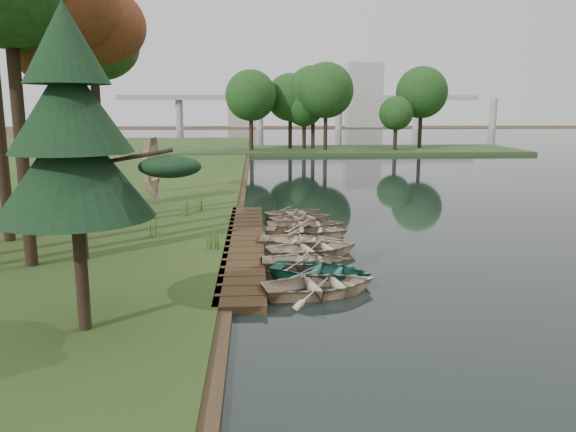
{
  "coord_description": "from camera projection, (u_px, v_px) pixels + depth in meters",
  "views": [
    {
      "loc": [
        -1.09,
        -23.16,
        5.88
      ],
      "look_at": [
        0.24,
        -0.07,
        1.35
      ],
      "focal_mm": 35.0,
      "sensor_mm": 36.0,
      "label": 1
    }
  ],
  "objects": [
    {
      "name": "building_a",
      "position": [
        363.0,
        95.0,
        161.0
      ],
      "size": [
        10.0,
        8.0,
        18.0
      ],
      "primitive_type": "cube",
      "color": "#A5A5A0",
      "rests_on": "ground"
    },
    {
      "name": "rowboat_7",
      "position": [
        302.0,
        217.0,
        28.36
      ],
      "size": [
        3.82,
        3.21,
        0.68
      ],
      "primitive_type": "imported",
      "rotation": [
        0.0,
        0.0,
        1.87
      ],
      "color": "#CAB192",
      "rests_on": "water"
    },
    {
      "name": "rowboat_2",
      "position": [
        306.0,
        259.0,
        20.51
      ],
      "size": [
        3.32,
        2.38,
        0.69
      ],
      "primitive_type": "imported",
      "rotation": [
        0.0,
        0.0,
        1.57
      ],
      "color": "#CAB192",
      "rests_on": "water"
    },
    {
      "name": "bridge",
      "position": [
        309.0,
        101.0,
        140.78
      ],
      "size": [
        95.9,
        4.0,
        8.6
      ],
      "color": "#A5A5A0",
      "rests_on": "ground"
    },
    {
      "name": "reeds_2",
      "position": [
        184.0,
        206.0,
        29.04
      ],
      "size": [
        0.6,
        0.6,
        0.98
      ],
      "primitive_type": "cone",
      "color": "#3F661E",
      "rests_on": "bank"
    },
    {
      "name": "rowboat_4",
      "position": [
        300.0,
        239.0,
        23.49
      ],
      "size": [
        3.9,
        3.04,
        0.74
      ],
      "primitive_type": "imported",
      "rotation": [
        0.0,
        0.0,
        1.42
      ],
      "color": "#CAB192",
      "rests_on": "water"
    },
    {
      "name": "stored_rowboat",
      "position": [
        155.0,
        195.0,
        33.47
      ],
      "size": [
        4.14,
        3.22,
        0.78
      ],
      "primitive_type": "imported",
      "rotation": [
        3.14,
        0.0,
        1.43
      ],
      "color": "#CAB192",
      "rests_on": "bank"
    },
    {
      "name": "tree_6",
      "position": [
        75.0,
        42.0,
        32.37
      ],
      "size": [
        4.13,
        4.13,
        11.1
      ],
      "color": "black",
      "rests_on": "bank"
    },
    {
      "name": "rowboat_0",
      "position": [
        321.0,
        283.0,
        17.64
      ],
      "size": [
        4.19,
        3.4,
        0.76
      ],
      "primitive_type": "imported",
      "rotation": [
        0.0,
        0.0,
        1.8
      ],
      "color": "#CAB192",
      "rests_on": "water"
    },
    {
      "name": "reeds_3",
      "position": [
        200.0,
        203.0,
        30.56
      ],
      "size": [
        0.6,
        0.6,
        0.86
      ],
      "primitive_type": "cone",
      "color": "#3F661E",
      "rests_on": "bank"
    },
    {
      "name": "tree_2",
      "position": [
        67.0,
        32.0,
        19.32
      ],
      "size": [
        3.74,
        3.74,
        9.8
      ],
      "color": "black",
      "rests_on": "bank"
    },
    {
      "name": "boardwalk",
      "position": [
        245.0,
        244.0,
        23.76
      ],
      "size": [
        1.6,
        16.0,
        0.3
      ],
      "primitive_type": "cube",
      "color": "#3B2916",
      "rests_on": "ground"
    },
    {
      "name": "ground",
      "position": [
        282.0,
        247.0,
        23.88
      ],
      "size": [
        300.0,
        300.0,
        0.0
      ],
      "primitive_type": "plane",
      "color": "#3D2F1D"
    },
    {
      "name": "peninsula",
      "position": [
        325.0,
        150.0,
        73.27
      ],
      "size": [
        50.0,
        14.0,
        0.45
      ],
      "primitive_type": "cube",
      "color": "#2B431E",
      "rests_on": "ground"
    },
    {
      "name": "far_trees",
      "position": [
        300.0,
        102.0,
        71.9
      ],
      "size": [
        45.6,
        5.6,
        8.8
      ],
      "color": "black",
      "rests_on": "peninsula"
    },
    {
      "name": "rowboat_6",
      "position": [
        306.0,
        223.0,
        26.56
      ],
      "size": [
        3.74,
        2.67,
        0.77
      ],
      "primitive_type": "imported",
      "rotation": [
        0.0,
        0.0,
        1.57
      ],
      "color": "#CAB192",
      "rests_on": "water"
    },
    {
      "name": "rowboat_5",
      "position": [
        307.0,
        229.0,
        25.31
      ],
      "size": [
        4.2,
        3.33,
        0.78
      ],
      "primitive_type": "imported",
      "rotation": [
        0.0,
        0.0,
        1.39
      ],
      "color": "#CAB192",
      "rests_on": "water"
    },
    {
      "name": "pine_tree",
      "position": [
        71.0,
        134.0,
        13.38
      ],
      "size": [
        3.8,
        3.8,
        7.99
      ],
      "color": "black",
      "rests_on": "bank"
    },
    {
      "name": "rowboat_3",
      "position": [
        314.0,
        246.0,
        22.16
      ],
      "size": [
        4.29,
        3.51,
        0.78
      ],
      "primitive_type": "imported",
      "rotation": [
        0.0,
        0.0,
        1.82
      ],
      "color": "#CAB192",
      "rests_on": "water"
    },
    {
      "name": "reeds_1",
      "position": [
        155.0,
        225.0,
        24.32
      ],
      "size": [
        0.6,
        0.6,
        1.06
      ],
      "primitive_type": "cone",
      "color": "#3F661E",
      "rests_on": "bank"
    },
    {
      "name": "rowboat_1",
      "position": [
        321.0,
        269.0,
        19.19
      ],
      "size": [
        4.2,
        3.64,
        0.73
      ],
      "primitive_type": "imported",
      "rotation": [
        0.0,
        0.0,
        1.19
      ],
      "color": "#2D7E6A",
      "rests_on": "water"
    },
    {
      "name": "rowboat_8",
      "position": [
        294.0,
        212.0,
        29.86
      ],
      "size": [
        3.69,
        3.14,
        0.65
      ],
      "primitive_type": "imported",
      "rotation": [
        0.0,
        0.0,
        1.91
      ],
      "color": "#CAB192",
      "rests_on": "water"
    },
    {
      "name": "building_b",
      "position": [
        242.0,
        106.0,
        164.51
      ],
      "size": [
        8.0,
        8.0,
        12.0
      ],
      "primitive_type": "cube",
      "color": "#A5A5A0",
      "rests_on": "ground"
    },
    {
      "name": "tree_4",
      "position": [
        92.0,
        35.0,
        26.1
      ],
      "size": [
        4.1,
        4.1,
        10.72
      ],
      "color": "black",
      "rests_on": "bank"
    },
    {
      "name": "reeds_0",
      "position": [
        212.0,
        235.0,
        22.24
      ],
      "size": [
        0.6,
        0.6,
        1.13
      ],
      "primitive_type": "cone",
      "color": "#3F661E",
      "rests_on": "bank"
    }
  ]
}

